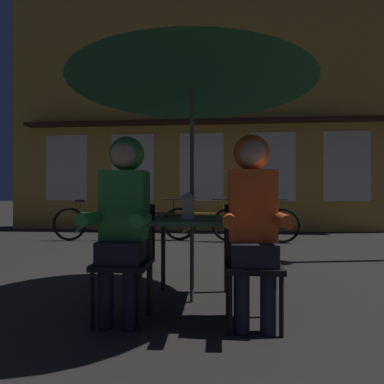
{
  "coord_description": "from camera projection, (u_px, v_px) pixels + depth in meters",
  "views": [
    {
      "loc": [
        0.23,
        -2.73,
        0.97
      ],
      "look_at": [
        0.0,
        0.01,
        0.97
      ],
      "focal_mm": 29.21,
      "sensor_mm": 36.0,
      "label": 1
    }
  ],
  "objects": [
    {
      "name": "bicycle_third",
      "position": [
        203.0,
        223.0,
        6.18
      ],
      "size": [
        1.67,
        0.27,
        0.84
      ],
      "color": "black",
      "rests_on": "ground_plane"
    },
    {
      "name": "cafe_table",
      "position": [
        192.0,
        230.0,
        2.74
      ],
      "size": [
        0.72,
        0.72,
        0.74
      ],
      "color": "#42664C",
      "rests_on": "ground_plane"
    },
    {
      "name": "person_right_hooded",
      "position": [
        253.0,
        209.0,
        2.27
      ],
      "size": [
        0.45,
        0.56,
        1.4
      ],
      "color": "black",
      "rests_on": "ground_plane"
    },
    {
      "name": "chair_left",
      "position": [
        126.0,
        254.0,
        2.41
      ],
      "size": [
        0.4,
        0.4,
        0.87
      ],
      "color": "black",
      "rests_on": "ground_plane"
    },
    {
      "name": "shopfront_building",
      "position": [
        202.0,
        111.0,
        8.13
      ],
      "size": [
        10.0,
        0.93,
        6.2
      ],
      "color": "gold",
      "rests_on": "ground_plane"
    },
    {
      "name": "bicycle_nearest",
      "position": [
        95.0,
        223.0,
        6.21
      ],
      "size": [
        1.68,
        0.22,
        0.84
      ],
      "color": "black",
      "rests_on": "ground_plane"
    },
    {
      "name": "bicycle_fourth",
      "position": [
        255.0,
        224.0,
        6.01
      ],
      "size": [
        1.68,
        0.16,
        0.84
      ],
      "color": "black",
      "rests_on": "ground_plane"
    },
    {
      "name": "ground_plane",
      "position": [
        192.0,
        302.0,
        2.74
      ],
      "size": [
        60.0,
        60.0,
        0.0
      ],
      "primitive_type": "plane",
      "color": "#2D2B28"
    },
    {
      "name": "bicycle_second",
      "position": [
        154.0,
        223.0,
        6.27
      ],
      "size": [
        1.68,
        0.13,
        0.84
      ],
      "color": "black",
      "rests_on": "ground_plane"
    },
    {
      "name": "lantern",
      "position": [
        188.0,
        205.0,
        2.63
      ],
      "size": [
        0.11,
        0.11,
        0.23
      ],
      "color": "white",
      "rests_on": "cafe_table"
    },
    {
      "name": "book",
      "position": [
        172.0,
        215.0,
        2.9
      ],
      "size": [
        0.24,
        0.2,
        0.02
      ],
      "primitive_type": "cube",
      "rotation": [
        0.0,
        0.0,
        0.38
      ],
      "color": "olive",
      "rests_on": "cafe_table"
    },
    {
      "name": "person_left_hooded",
      "position": [
        124.0,
        208.0,
        2.35
      ],
      "size": [
        0.45,
        0.56,
        1.4
      ],
      "color": "black",
      "rests_on": "ground_plane"
    },
    {
      "name": "patio_umbrella",
      "position": [
        192.0,
        68.0,
        2.74
      ],
      "size": [
        2.1,
        2.1,
        2.31
      ],
      "color": "#4C4C51",
      "rests_on": "ground_plane"
    },
    {
      "name": "chair_right",
      "position": [
        252.0,
        256.0,
        2.33
      ],
      "size": [
        0.4,
        0.4,
        0.87
      ],
      "color": "black",
      "rests_on": "ground_plane"
    }
  ]
}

